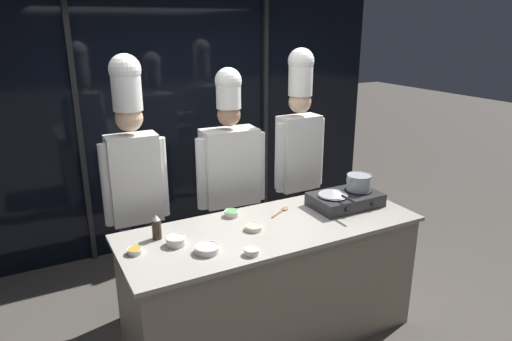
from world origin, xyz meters
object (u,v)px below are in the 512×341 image
at_px(prep_bowl_rice, 252,251).
at_px(prep_bowl_scallions, 232,213).
at_px(squeeze_bottle_soy, 157,227).
at_px(prep_bowl_bean_sprouts, 207,249).
at_px(stock_pot, 359,182).
at_px(prep_bowl_carrots, 135,251).
at_px(portable_stove, 345,199).
at_px(prep_bowl_noodles, 176,240).
at_px(prep_bowl_ginger, 254,227).
at_px(chef_line, 299,144).
at_px(chef_sous, 230,168).
at_px(chef_head, 133,167).
at_px(frying_pan, 333,193).
at_px(serving_spoon_slotted, 283,210).

bearing_deg(prep_bowl_rice, prep_bowl_scallions, 76.59).
xyz_separation_m(squeeze_bottle_soy, prep_bowl_bean_sprouts, (0.23, -0.34, -0.06)).
bearing_deg(stock_pot, prep_bowl_carrots, -179.81).
bearing_deg(stock_pot, portable_stove, -179.90).
xyz_separation_m(portable_stove, prep_bowl_noodles, (-1.42, -0.02, -0.02)).
relative_size(prep_bowl_ginger, chef_line, 0.06).
bearing_deg(prep_bowl_carrots, prep_bowl_ginger, -3.16).
distance_m(chef_sous, chef_line, 0.70).
relative_size(prep_bowl_ginger, chef_head, 0.06).
relative_size(portable_stove, squeeze_bottle_soy, 3.13).
distance_m(stock_pot, prep_bowl_bean_sprouts, 1.43).
xyz_separation_m(prep_bowl_bean_sprouts, prep_bowl_rice, (0.24, -0.16, -0.00)).
xyz_separation_m(frying_pan, prep_bowl_ginger, (-0.73, -0.05, -0.12)).
distance_m(prep_bowl_noodles, chef_line, 1.65).
distance_m(prep_bowl_ginger, chef_sous, 0.86).
xyz_separation_m(prep_bowl_rice, chef_line, (1.06, 1.09, 0.32)).
distance_m(frying_pan, chef_sous, 0.94).
relative_size(prep_bowl_ginger, prep_bowl_scallions, 1.09).
relative_size(stock_pot, prep_bowl_rice, 2.29).
bearing_deg(chef_head, chef_line, -177.58).
relative_size(prep_bowl_carrots, chef_head, 0.05).
height_order(portable_stove, squeeze_bottle_soy, squeeze_bottle_soy).
relative_size(frying_pan, prep_bowl_noodles, 3.11).
distance_m(portable_stove, squeeze_bottle_soy, 1.51).
bearing_deg(prep_bowl_carrots, portable_stove, 0.20).
bearing_deg(portable_stove, prep_bowl_rice, -160.49).
relative_size(stock_pot, prep_bowl_noodles, 1.69).
xyz_separation_m(serving_spoon_slotted, chef_head, (-1.00, 0.55, 0.35)).
height_order(prep_bowl_bean_sprouts, prep_bowl_rice, prep_bowl_bean_sprouts).
xyz_separation_m(stock_pot, chef_line, (-0.11, 0.73, 0.17)).
height_order(portable_stove, stock_pot, stock_pot).
bearing_deg(frying_pan, prep_bowl_bean_sprouts, -169.96).
bearing_deg(prep_bowl_rice, prep_bowl_ginger, 60.29).
bearing_deg(frying_pan, stock_pot, 1.08).
relative_size(prep_bowl_scallions, chef_line, 0.05).
distance_m(frying_pan, prep_bowl_noodles, 1.30).
bearing_deg(serving_spoon_slotted, prep_bowl_rice, -136.59).
distance_m(prep_bowl_bean_sprouts, prep_bowl_scallions, 0.59).
distance_m(stock_pot, chef_line, 0.75).
xyz_separation_m(prep_bowl_noodles, prep_bowl_bean_sprouts, (0.14, -0.19, -0.01)).
bearing_deg(prep_bowl_carrots, chef_head, 74.85).
bearing_deg(stock_pot, chef_sous, 135.83).
xyz_separation_m(squeeze_bottle_soy, chef_sous, (0.84, 0.63, 0.12)).
relative_size(frying_pan, chef_head, 0.19).
xyz_separation_m(stock_pot, chef_sous, (-0.79, 0.76, 0.02)).
bearing_deg(prep_bowl_ginger, prep_bowl_scallions, 96.94).
bearing_deg(squeeze_bottle_soy, chef_head, 89.89).
xyz_separation_m(frying_pan, chef_head, (-1.38, 0.70, 0.22)).
height_order(prep_bowl_ginger, prep_bowl_rice, prep_bowl_rice).
distance_m(squeeze_bottle_soy, chef_line, 1.65).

